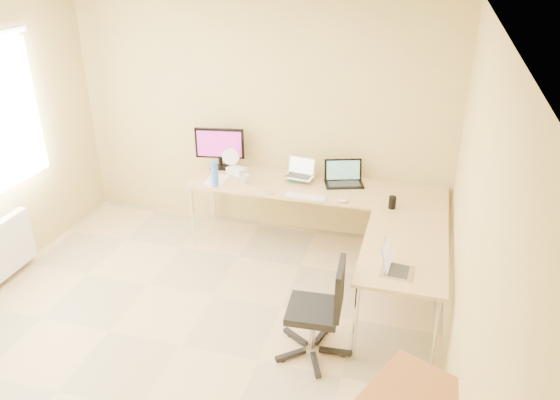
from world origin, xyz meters
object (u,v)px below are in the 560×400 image
(monitor, at_px, (220,148))
(laptop_return, at_px, (398,261))
(desk_main, at_px, (315,217))
(desk_return, at_px, (401,284))
(laptop_black, at_px, (344,174))
(mug, at_px, (245,179))
(water_bottle, at_px, (215,174))
(desk_fan, at_px, (232,160))
(office_chair, at_px, (313,302))
(keyboard, at_px, (306,197))
(laptop_center, at_px, (299,168))

(monitor, bearing_deg, laptop_return, -47.22)
(desk_main, relative_size, desk_return, 2.04)
(desk_return, height_order, laptop_return, laptop_return)
(desk_main, distance_m, laptop_return, 1.74)
(laptop_black, height_order, mug, laptop_black)
(water_bottle, bearing_deg, mug, 24.69)
(mug, xyz_separation_m, desk_fan, (-0.25, 0.32, 0.07))
(desk_return, relative_size, laptop_black, 3.33)
(office_chair, bearing_deg, water_bottle, 130.69)
(monitor, relative_size, mug, 5.14)
(desk_return, xyz_separation_m, laptop_return, (-0.03, -0.39, 0.46))
(desk_main, distance_m, desk_fan, 1.11)
(desk_fan, relative_size, laptop_return, 0.83)
(keyboard, bearing_deg, monitor, 156.39)
(desk_main, relative_size, mug, 25.27)
(desk_main, distance_m, mug, 0.85)
(monitor, height_order, water_bottle, monitor)
(keyboard, xyz_separation_m, office_chair, (0.38, -1.33, -0.24))
(desk_return, xyz_separation_m, office_chair, (-0.64, -0.63, 0.14))
(laptop_center, relative_size, desk_fan, 1.28)
(desk_return, distance_m, mug, 1.95)
(desk_return, xyz_separation_m, laptop_black, (-0.70, 1.12, 0.49))
(desk_main, xyz_separation_m, desk_fan, (-0.98, 0.18, 0.48))
(desk_main, height_order, office_chair, office_chair)
(desk_return, relative_size, water_bottle, 4.88)
(mug, bearing_deg, keyboard, -13.03)
(desk_main, xyz_separation_m, desk_return, (0.98, -1.00, 0.00))
(desk_return, relative_size, monitor, 2.41)
(water_bottle, xyz_separation_m, office_chair, (1.35, -1.36, -0.36))
(desk_fan, bearing_deg, water_bottle, -101.69)
(desk_return, distance_m, laptop_center, 1.67)
(keyboard, height_order, office_chair, office_chair)
(laptop_center, height_order, keyboard, laptop_center)
(monitor, relative_size, office_chair, 0.62)
(desk_return, bearing_deg, monitor, 150.27)
(laptop_center, distance_m, water_bottle, 0.88)
(desk_fan, bearing_deg, mug, -59.85)
(keyboard, distance_m, mug, 0.71)
(desk_return, distance_m, water_bottle, 2.17)
(desk_main, bearing_deg, laptop_return, -55.97)
(laptop_center, relative_size, keyboard, 0.76)
(desk_main, bearing_deg, desk_return, -45.73)
(monitor, xyz_separation_m, laptop_return, (2.07, -1.59, -0.13))
(water_bottle, distance_m, office_chair, 1.95)
(desk_main, height_order, keyboard, keyboard)
(desk_main, distance_m, laptop_center, 0.56)
(desk_return, height_order, water_bottle, water_bottle)
(keyboard, bearing_deg, desk_fan, 154.08)
(monitor, bearing_deg, office_chair, -60.91)
(laptop_return, bearing_deg, desk_fan, 54.39)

